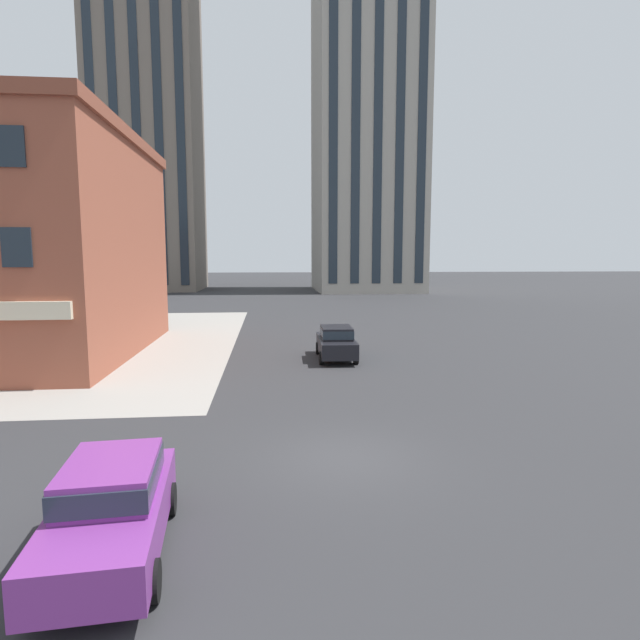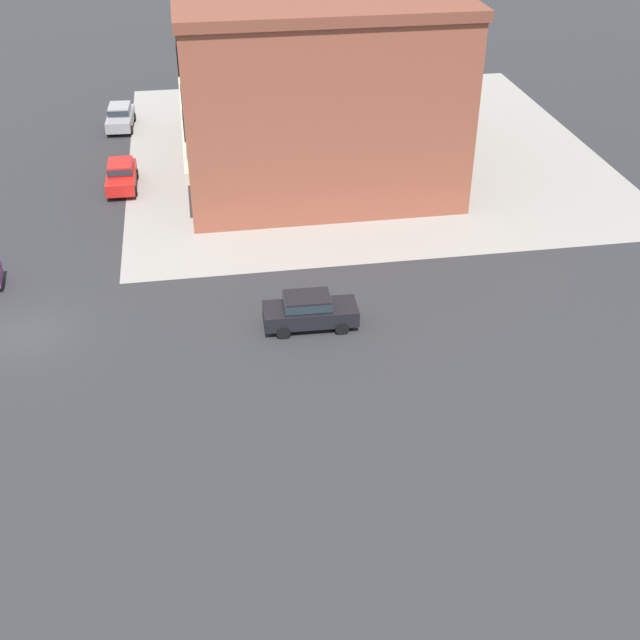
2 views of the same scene
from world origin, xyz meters
The scene contains 5 objects.
ground_plane centered at (0.00, 0.00, 0.00)m, with size 320.00×320.00×0.00m, color #2D2D30.
car_cross_westbound centered at (1.46, 13.04, 0.92)m, with size 1.99×4.45×1.68m.
car_main_mid centered at (-4.65, -4.00, 0.92)m, with size 2.18×4.54×1.68m.
residential_tower_skyline_right centered at (12.76, 66.94, 38.44)m, with size 15.35×18.18×76.84m.
residential_tower_skyline_left centered at (-20.04, 71.65, 27.73)m, with size 15.27×15.40×55.42m.
Camera 1 is at (-1.87, -12.89, 5.20)m, focal length 29.25 mm.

